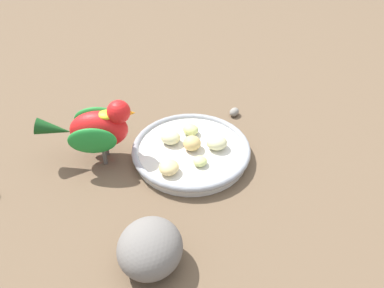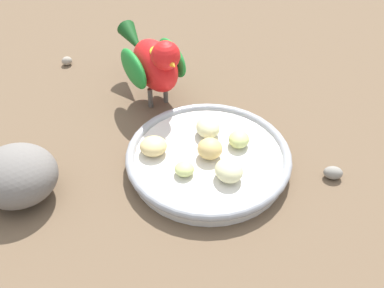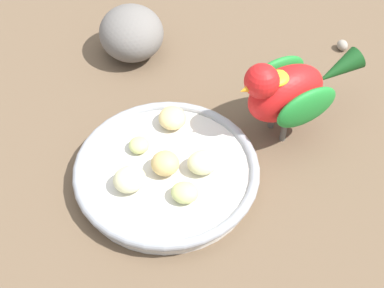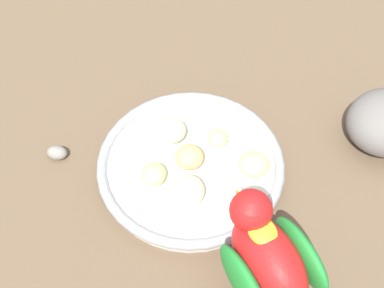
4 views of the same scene
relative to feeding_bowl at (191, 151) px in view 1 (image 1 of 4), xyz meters
The scene contains 11 objects.
ground_plane 0.03m from the feeding_bowl, 51.59° to the left, with size 4.00×4.00×0.00m, color brown.
feeding_bowl is the anchor object (origin of this frame).
apple_piece_0 0.05m from the feeding_bowl, 11.55° to the left, with size 0.04×0.03×0.02m, color beige.
apple_piece_1 0.02m from the feeding_bowl, 108.60° to the right, with size 0.03×0.03×0.03m, color tan.
apple_piece_2 0.05m from the feeding_bowl, 138.04° to the right, with size 0.04×0.04×0.03m, color beige.
apple_piece_3 0.05m from the feeding_bowl, 50.85° to the right, with size 0.03×0.03×0.02m, color #C6D17A.
apple_piece_4 0.08m from the feeding_bowl, 96.50° to the left, with size 0.04×0.04×0.02m, color #E5C67F.
apple_piece_5 0.05m from the feeding_bowl, 143.90° to the left, with size 0.03×0.03×0.02m, color #C6D17A.
parrot 0.18m from the feeding_bowl, 39.63° to the left, with size 0.16×0.14×0.13m.
rock_large 0.25m from the feeding_bowl, 114.37° to the left, with size 0.10×0.09×0.07m, color slate.
pebble_2 0.17m from the feeding_bowl, 85.92° to the right, with size 0.03×0.02×0.02m, color gray.
Camera 1 is at (-0.39, 0.45, 0.52)m, focal length 38.61 mm.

